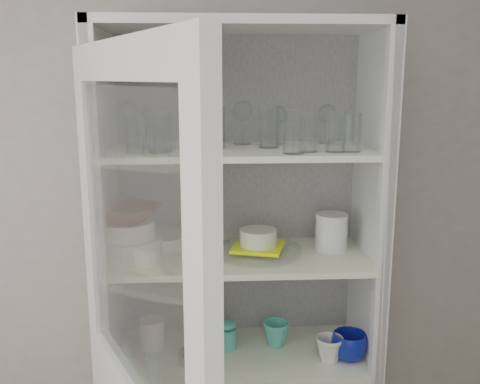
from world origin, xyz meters
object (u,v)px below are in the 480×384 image
(cream_bowl, at_px, (127,229))
(yellow_trivet, at_px, (258,247))
(goblet_0, at_px, (129,121))
(goblet_1, at_px, (242,120))
(white_canister, at_px, (152,333))
(goblet_3, at_px, (327,122))
(pantry_cabinet, at_px, (239,325))
(terracotta_bowl, at_px, (126,213))
(white_ramekin, at_px, (258,237))
(grey_bowl_stack, at_px, (331,232))
(mug_white, at_px, (329,349))
(teal_jar, at_px, (226,336))
(plate_stack_back, at_px, (160,240))
(glass_platter, at_px, (258,251))
(mug_blue, at_px, (349,346))
(mug_teal, at_px, (276,334))
(measuring_cups, at_px, (192,356))
(goblet_2, at_px, (278,123))
(plate_stack_front, at_px, (128,248))

(cream_bowl, distance_m, yellow_trivet, 0.49)
(goblet_0, relative_size, cream_bowl, 0.93)
(goblet_1, relative_size, white_canister, 1.53)
(goblet_1, height_order, goblet_3, goblet_1)
(pantry_cabinet, distance_m, terracotta_bowl, 0.65)
(white_ramekin, distance_m, grey_bowl_stack, 0.29)
(white_ramekin, xyz_separation_m, mug_white, (0.26, -0.10, -0.41))
(cream_bowl, xyz_separation_m, teal_jar, (0.36, 0.07, -0.46))
(white_ramekin, bearing_deg, goblet_1, 118.71)
(plate_stack_back, bearing_deg, mug_white, -16.60)
(plate_stack_back, height_order, yellow_trivet, plate_stack_back)
(goblet_0, distance_m, glass_platter, 0.69)
(terracotta_bowl, distance_m, mug_blue, 0.97)
(glass_platter, distance_m, mug_teal, 0.37)
(cream_bowl, bearing_deg, mug_blue, -2.87)
(cream_bowl, xyz_separation_m, measuring_cups, (0.22, -0.03, -0.49))
(mug_blue, distance_m, white_canister, 0.77)
(goblet_0, bearing_deg, mug_white, -15.04)
(goblet_1, relative_size, measuring_cups, 1.79)
(glass_platter, relative_size, mug_white, 3.15)
(goblet_1, bearing_deg, white_canister, -171.73)
(goblet_2, height_order, measuring_cups, goblet_2)
(goblet_0, height_order, goblet_3, goblet_0)
(goblet_2, xyz_separation_m, terracotta_bowl, (-0.56, -0.15, -0.31))
(goblet_3, xyz_separation_m, mug_teal, (-0.19, -0.08, -0.83))
(grey_bowl_stack, bearing_deg, mug_white, -99.18)
(white_ramekin, bearing_deg, measuring_cups, -163.86)
(plate_stack_back, bearing_deg, goblet_1, 1.19)
(pantry_cabinet, distance_m, goblet_2, 0.82)
(teal_jar, distance_m, measuring_cups, 0.17)
(goblet_2, relative_size, mug_teal, 1.53)
(goblet_1, xyz_separation_m, yellow_trivet, (0.05, -0.10, -0.47))
(terracotta_bowl, relative_size, white_ramekin, 1.63)
(plate_stack_back, xyz_separation_m, mug_blue, (0.72, -0.18, -0.37))
(goblet_0, bearing_deg, teal_jar, -11.94)
(yellow_trivet, relative_size, white_canister, 1.54)
(mug_white, bearing_deg, pantry_cabinet, 136.03)
(glass_platter, bearing_deg, goblet_2, 52.23)
(glass_platter, distance_m, mug_white, 0.46)
(cream_bowl, bearing_deg, mug_teal, 8.61)
(terracotta_bowl, bearing_deg, mug_white, -3.96)
(goblet_3, distance_m, grey_bowl_stack, 0.42)
(teal_jar, bearing_deg, plate_stack_front, -168.50)
(mug_blue, distance_m, measuring_cups, 0.60)
(pantry_cabinet, distance_m, white_ramekin, 0.39)
(white_ramekin, bearing_deg, grey_bowl_stack, 5.99)
(white_ramekin, distance_m, white_canister, 0.58)
(goblet_0, height_order, plate_stack_back, goblet_0)
(plate_stack_front, xyz_separation_m, grey_bowl_stack, (0.76, 0.08, 0.03))
(white_canister, bearing_deg, terracotta_bowl, -124.27)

